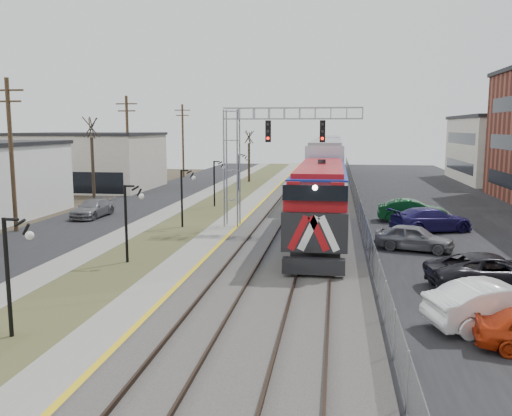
# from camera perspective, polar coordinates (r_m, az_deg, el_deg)

# --- Properties ---
(street_west) EXTENTS (7.00, 120.00, 0.04)m
(street_west) POSITION_cam_1_polar(r_m,az_deg,el_deg) (46.68, -14.23, -0.20)
(street_west) COLOR black
(street_west) RESTS_ON ground
(sidewalk) EXTENTS (2.00, 120.00, 0.08)m
(sidewalk) POSITION_cam_1_polar(r_m,az_deg,el_deg) (45.14, -8.95, -0.30)
(sidewalk) COLOR gray
(sidewalk) RESTS_ON ground
(grass_median) EXTENTS (4.00, 120.00, 0.06)m
(grass_median) POSITION_cam_1_polar(r_m,az_deg,el_deg) (44.34, -5.25, -0.41)
(grass_median) COLOR #454D29
(grass_median) RESTS_ON ground
(platform) EXTENTS (2.00, 120.00, 0.24)m
(platform) POSITION_cam_1_polar(r_m,az_deg,el_deg) (43.72, -1.43, -0.38)
(platform) COLOR gray
(platform) RESTS_ON ground
(ballast_bed) EXTENTS (8.00, 120.00, 0.20)m
(ballast_bed) POSITION_cam_1_polar(r_m,az_deg,el_deg) (43.16, 5.13, -0.55)
(ballast_bed) COLOR #595651
(ballast_bed) RESTS_ON ground
(parking_lot) EXTENTS (16.00, 120.00, 0.04)m
(parking_lot) POSITION_cam_1_polar(r_m,az_deg,el_deg) (44.16, 20.87, -0.98)
(parking_lot) COLOR black
(parking_lot) RESTS_ON ground
(platform_edge) EXTENTS (0.24, 120.00, 0.01)m
(platform_edge) POSITION_cam_1_polar(r_m,az_deg,el_deg) (43.56, -0.29, -0.24)
(platform_edge) COLOR gold
(platform_edge) RESTS_ON platform
(track_near) EXTENTS (1.58, 120.00, 0.15)m
(track_near) POSITION_cam_1_polar(r_m,az_deg,el_deg) (43.29, 2.49, -0.27)
(track_near) COLOR #2D2119
(track_near) RESTS_ON ballast_bed
(track_far) EXTENTS (1.58, 120.00, 0.15)m
(track_far) POSITION_cam_1_polar(r_m,az_deg,el_deg) (43.08, 7.12, -0.37)
(track_far) COLOR #2D2119
(track_far) RESTS_ON ballast_bed
(train) EXTENTS (3.00, 63.05, 5.33)m
(train) POSITION_cam_1_polar(r_m,az_deg,el_deg) (56.71, 7.51, 4.39)
(train) COLOR navy
(train) RESTS_ON ground
(signal_gantry) EXTENTS (9.00, 1.07, 8.15)m
(signal_gantry) POSITION_cam_1_polar(r_m,az_deg,el_deg) (35.96, 0.13, 6.47)
(signal_gantry) COLOR gray
(signal_gantry) RESTS_ON ground
(lampposts) EXTENTS (0.14, 62.14, 4.00)m
(lampposts) POSITION_cam_1_polar(r_m,az_deg,el_deg) (28.28, -13.30, -1.60)
(lampposts) COLOR black
(lampposts) RESTS_ON ground
(utility_poles) EXTENTS (0.28, 80.28, 10.00)m
(utility_poles) POSITION_cam_1_polar(r_m,az_deg,el_deg) (38.74, -24.34, 5.00)
(utility_poles) COLOR #4C3823
(utility_poles) RESTS_ON ground
(fence) EXTENTS (0.04, 120.00, 1.60)m
(fence) POSITION_cam_1_polar(r_m,az_deg,el_deg) (43.03, 10.73, 0.25)
(fence) COLOR gray
(fence) RESTS_ON ground
(bare_trees) EXTENTS (12.30, 42.30, 5.95)m
(bare_trees) POSITION_cam_1_polar(r_m,az_deg,el_deg) (50.41, -13.86, 3.51)
(bare_trees) COLOR #382D23
(bare_trees) RESTS_ON ground
(car_lot_b) EXTENTS (5.25, 3.09, 1.64)m
(car_lot_b) POSITION_cam_1_polar(r_m,az_deg,el_deg) (20.35, 24.29, -9.49)
(car_lot_b) COLOR white
(car_lot_b) RESTS_ON ground
(car_lot_c) EXTENTS (5.87, 3.40, 1.54)m
(car_lot_c) POSITION_cam_1_polar(r_m,az_deg,el_deg) (24.99, 23.75, -6.30)
(car_lot_c) COLOR black
(car_lot_c) RESTS_ON ground
(car_lot_d) EXTENTS (5.93, 4.22, 1.59)m
(car_lot_d) POSITION_cam_1_polar(r_m,az_deg,el_deg) (37.46, 17.93, -1.23)
(car_lot_d) COLOR navy
(car_lot_d) RESTS_ON ground
(car_lot_e) EXTENTS (4.59, 2.90, 1.46)m
(car_lot_e) POSITION_cam_1_polar(r_m,az_deg,el_deg) (31.46, 16.32, -3.07)
(car_lot_e) COLOR slate
(car_lot_e) RESTS_ON ground
(car_lot_f) EXTENTS (4.99, 1.97, 1.62)m
(car_lot_f) POSITION_cam_1_polar(r_m,az_deg,el_deg) (40.99, 16.10, -0.33)
(car_lot_f) COLOR #0D411B
(car_lot_f) RESTS_ON ground
(car_street_b) EXTENTS (2.09, 4.75, 1.36)m
(car_street_b) POSITION_cam_1_polar(r_m,az_deg,el_deg) (43.26, -16.82, -0.09)
(car_street_b) COLOR slate
(car_street_b) RESTS_ON ground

